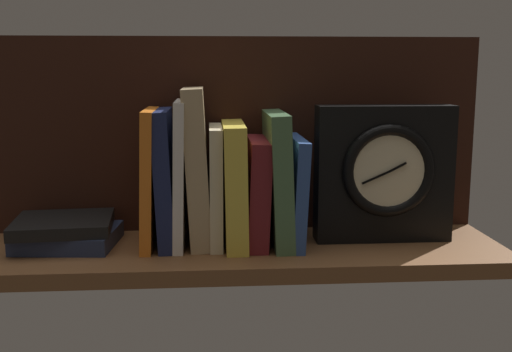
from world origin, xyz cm
name	(u,v)px	position (x,y,z in cm)	size (l,w,h in cm)	color
ground_plane	(232,253)	(0.00, 0.00, -1.25)	(87.69, 23.79, 2.50)	brown
back_panel	(229,135)	(0.00, 11.30, 16.81)	(87.69, 1.20, 33.62)	black
book_orange_pandolfini	(150,178)	(-12.99, 2.21, 10.97)	(1.75, 14.59, 21.94)	orange
book_navy_bierce	(165,178)	(-10.52, 2.21, 10.93)	(2.58, 14.05, 21.87)	#192147
book_white_catcher	(180,173)	(-8.12, 2.21, 11.63)	(1.61, 14.15, 23.26)	silver
book_tan_shortstories	(197,167)	(-5.36, 2.21, 12.62)	(3.31, 12.90, 25.23)	tan
book_cream_twain	(216,185)	(-2.40, 2.21, 9.58)	(2.01, 13.54, 19.15)	beige
book_yellow_seinlanguage	(235,184)	(0.61, 2.21, 9.81)	(3.42, 16.89, 19.62)	gold
book_maroon_dawkins	(257,191)	(4.25, 2.21, 8.53)	(3.24, 15.50, 17.07)	maroon
book_green_romantic	(278,178)	(7.69, 2.21, 10.66)	(3.05, 16.97, 21.32)	#476B44
book_blue_modern	(295,190)	(10.49, 2.21, 8.64)	(1.96, 16.87, 17.28)	#2D4C8E
framed_clock	(384,173)	(25.17, 1.69, 11.36)	(22.39, 6.43, 22.39)	black
book_stack_side	(66,232)	(-26.60, 2.28, 2.31)	(16.81, 14.78, 4.58)	#232D4C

